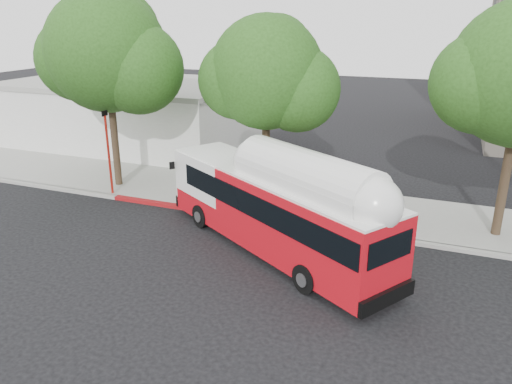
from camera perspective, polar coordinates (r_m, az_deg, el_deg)
ground at (r=18.42m, az=-2.53°, el=-7.90°), size 120.00×120.00×0.00m
sidewalk at (r=23.95m, az=3.75°, el=-1.03°), size 60.00×5.00×0.15m
curb_strip at (r=21.66m, az=1.64°, el=-3.29°), size 60.00×0.30×0.15m
red_curb_segment at (r=22.77m, az=-5.48°, el=-2.19°), size 10.00×0.32×0.16m
street_tree_left at (r=25.58m, az=-15.74°, el=14.65°), size 6.67×5.80×9.74m
street_tree_mid at (r=22.35m, az=2.25°, el=12.92°), size 5.75×5.00×8.62m
low_commercial_bldg at (r=36.12m, az=-14.15°, el=8.88°), size 16.20×10.20×4.25m
transit_bus at (r=18.53m, az=2.13°, el=-2.22°), size 10.94×7.89×3.45m
signal_pole at (r=25.19m, az=-16.49°, el=4.26°), size 0.12×0.40×4.25m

